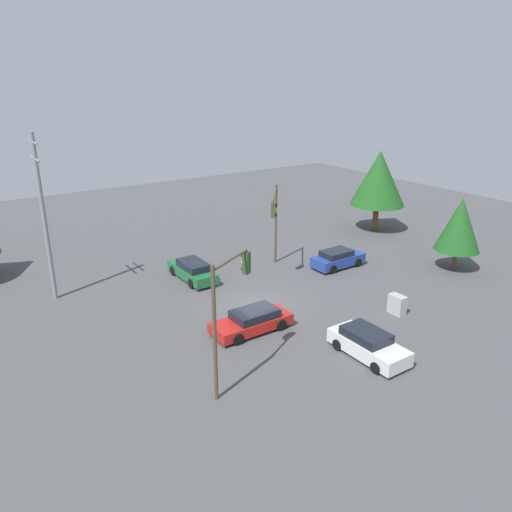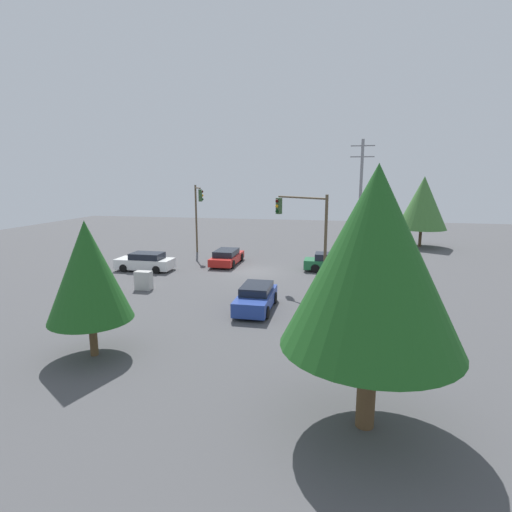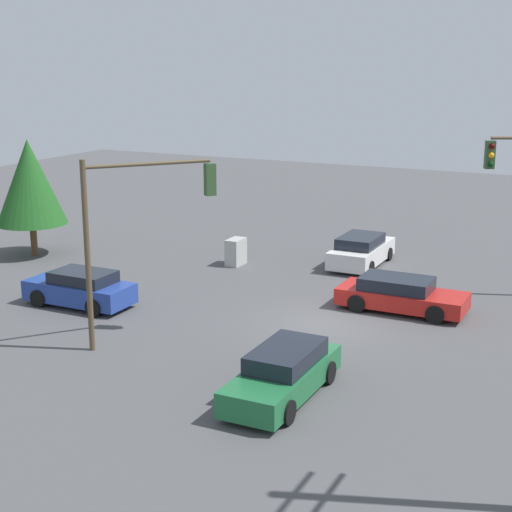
# 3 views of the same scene
# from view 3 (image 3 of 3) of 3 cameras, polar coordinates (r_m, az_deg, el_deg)

# --- Properties ---
(ground_plane) EXTENTS (80.00, 80.00, 0.00)m
(ground_plane) POSITION_cam_3_polar(r_m,az_deg,el_deg) (27.96, 4.95, -4.90)
(ground_plane) COLOR #4C4C4F
(sedan_red) EXTENTS (1.98, 4.69, 1.27)m
(sedan_red) POSITION_cam_3_polar(r_m,az_deg,el_deg) (29.51, 10.47, -2.78)
(sedan_red) COLOR red
(sedan_red) RESTS_ON ground_plane
(sedan_blue) EXTENTS (1.86, 4.16, 1.37)m
(sedan_blue) POSITION_cam_3_polar(r_m,az_deg,el_deg) (30.33, -12.67, -2.33)
(sedan_blue) COLOR #233D93
(sedan_blue) RESTS_ON ground_plane
(sedan_green) EXTENTS (4.70, 1.84, 1.39)m
(sedan_green) POSITION_cam_3_polar(r_m,az_deg,el_deg) (21.89, 2.00, -8.54)
(sedan_green) COLOR #1E6638
(sedan_green) RESTS_ON ground_plane
(sedan_white) EXTENTS (4.38, 1.95, 1.40)m
(sedan_white) POSITION_cam_3_polar(r_m,az_deg,el_deg) (35.65, 7.66, 0.39)
(sedan_white) COLOR silver
(sedan_white) RESTS_ON ground_plane
(traffic_signal_cross) EXTENTS (3.51, 2.93, 6.14)m
(traffic_signal_cross) POSITION_cam_3_polar(r_m,az_deg,el_deg) (25.21, -8.50, 2.88)
(traffic_signal_cross) COLOR brown
(traffic_signal_cross) RESTS_ON ground_plane
(electrical_cabinet) EXTENTS (1.05, 0.61, 1.21)m
(electrical_cabinet) POSITION_cam_3_polar(r_m,az_deg,el_deg) (35.41, -1.48, 0.30)
(electrical_cabinet) COLOR #B2B2AD
(electrical_cabinet) RESTS_ON ground_plane
(tree_behind) EXTENTS (3.29, 3.29, 5.49)m
(tree_behind) POSITION_cam_3_polar(r_m,az_deg,el_deg) (38.08, -16.14, 5.18)
(tree_behind) COLOR brown
(tree_behind) RESTS_ON ground_plane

